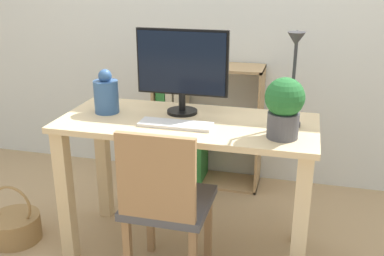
{
  "coord_description": "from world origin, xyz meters",
  "views": [
    {
      "loc": [
        0.56,
        -2.08,
        1.51
      ],
      "look_at": [
        0.0,
        0.1,
        0.69
      ],
      "focal_mm": 42.0,
      "sensor_mm": 36.0,
      "label": 1
    }
  ],
  "objects_px": {
    "keyboard": "(176,124)",
    "chair": "(165,201)",
    "potted_plant": "(284,106)",
    "basket": "(15,226)",
    "vase": "(106,94)",
    "monitor": "(182,66)",
    "desk_lamp": "(294,71)",
    "bookshelf": "(191,134)"
  },
  "relations": [
    {
      "from": "desk_lamp",
      "to": "potted_plant",
      "type": "bearing_deg",
      "value": -103.37
    },
    {
      "from": "monitor",
      "to": "bookshelf",
      "type": "bearing_deg",
      "value": 101.29
    },
    {
      "from": "keyboard",
      "to": "potted_plant",
      "type": "height_order",
      "value": "potted_plant"
    },
    {
      "from": "bookshelf",
      "to": "basket",
      "type": "height_order",
      "value": "bookshelf"
    },
    {
      "from": "monitor",
      "to": "basket",
      "type": "bearing_deg",
      "value": -163.78
    },
    {
      "from": "monitor",
      "to": "chair",
      "type": "relative_size",
      "value": 0.58
    },
    {
      "from": "desk_lamp",
      "to": "basket",
      "type": "distance_m",
      "value": 1.79
    },
    {
      "from": "potted_plant",
      "to": "monitor",
      "type": "bearing_deg",
      "value": 156.45
    },
    {
      "from": "chair",
      "to": "basket",
      "type": "height_order",
      "value": "chair"
    },
    {
      "from": "chair",
      "to": "bookshelf",
      "type": "height_order",
      "value": "bookshelf"
    },
    {
      "from": "vase",
      "to": "keyboard",
      "type": "bearing_deg",
      "value": -15.84
    },
    {
      "from": "keyboard",
      "to": "desk_lamp",
      "type": "height_order",
      "value": "desk_lamp"
    },
    {
      "from": "keyboard",
      "to": "chair",
      "type": "distance_m",
      "value": 0.37
    },
    {
      "from": "vase",
      "to": "chair",
      "type": "bearing_deg",
      "value": -36.84
    },
    {
      "from": "bookshelf",
      "to": "basket",
      "type": "relative_size",
      "value": 2.51
    },
    {
      "from": "keyboard",
      "to": "chair",
      "type": "relative_size",
      "value": 0.43
    },
    {
      "from": "monitor",
      "to": "basket",
      "type": "xyz_separation_m",
      "value": [
        -0.94,
        -0.27,
        -0.94
      ]
    },
    {
      "from": "potted_plant",
      "to": "basket",
      "type": "xyz_separation_m",
      "value": [
        -1.48,
        -0.04,
        -0.83
      ]
    },
    {
      "from": "keyboard",
      "to": "vase",
      "type": "xyz_separation_m",
      "value": [
        -0.42,
        0.12,
        0.09
      ]
    },
    {
      "from": "potted_plant",
      "to": "keyboard",
      "type": "bearing_deg",
      "value": 177.14
    },
    {
      "from": "desk_lamp",
      "to": "basket",
      "type": "relative_size",
      "value": 1.35
    },
    {
      "from": "keyboard",
      "to": "bookshelf",
      "type": "xyz_separation_m",
      "value": [
        -0.17,
        0.96,
        -0.42
      ]
    },
    {
      "from": "monitor",
      "to": "keyboard",
      "type": "bearing_deg",
      "value": -83.15
    },
    {
      "from": "potted_plant",
      "to": "bookshelf",
      "type": "height_order",
      "value": "potted_plant"
    },
    {
      "from": "monitor",
      "to": "potted_plant",
      "type": "relative_size",
      "value": 1.74
    },
    {
      "from": "chair",
      "to": "bookshelf",
      "type": "distance_m",
      "value": 1.17
    },
    {
      "from": "keyboard",
      "to": "desk_lamp",
      "type": "xyz_separation_m",
      "value": [
        0.54,
        0.09,
        0.28
      ]
    },
    {
      "from": "monitor",
      "to": "chair",
      "type": "height_order",
      "value": "monitor"
    },
    {
      "from": "monitor",
      "to": "keyboard",
      "type": "height_order",
      "value": "monitor"
    },
    {
      "from": "keyboard",
      "to": "potted_plant",
      "type": "xyz_separation_m",
      "value": [
        0.52,
        -0.03,
        0.14
      ]
    },
    {
      "from": "monitor",
      "to": "bookshelf",
      "type": "height_order",
      "value": "monitor"
    },
    {
      "from": "desk_lamp",
      "to": "bookshelf",
      "type": "height_order",
      "value": "desk_lamp"
    },
    {
      "from": "potted_plant",
      "to": "basket",
      "type": "distance_m",
      "value": 1.7
    },
    {
      "from": "monitor",
      "to": "desk_lamp",
      "type": "bearing_deg",
      "value": -12.15
    },
    {
      "from": "potted_plant",
      "to": "bookshelf",
      "type": "distance_m",
      "value": 1.33
    },
    {
      "from": "keyboard",
      "to": "basket",
      "type": "height_order",
      "value": "keyboard"
    },
    {
      "from": "keyboard",
      "to": "basket",
      "type": "xyz_separation_m",
      "value": [
        -0.96,
        -0.06,
        -0.69
      ]
    },
    {
      "from": "desk_lamp",
      "to": "potted_plant",
      "type": "xyz_separation_m",
      "value": [
        -0.03,
        -0.11,
        -0.14
      ]
    },
    {
      "from": "keyboard",
      "to": "vase",
      "type": "height_order",
      "value": "vase"
    },
    {
      "from": "vase",
      "to": "bookshelf",
      "type": "distance_m",
      "value": 1.01
    },
    {
      "from": "keyboard",
      "to": "potted_plant",
      "type": "relative_size",
      "value": 1.29
    },
    {
      "from": "vase",
      "to": "chair",
      "type": "height_order",
      "value": "vase"
    }
  ]
}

